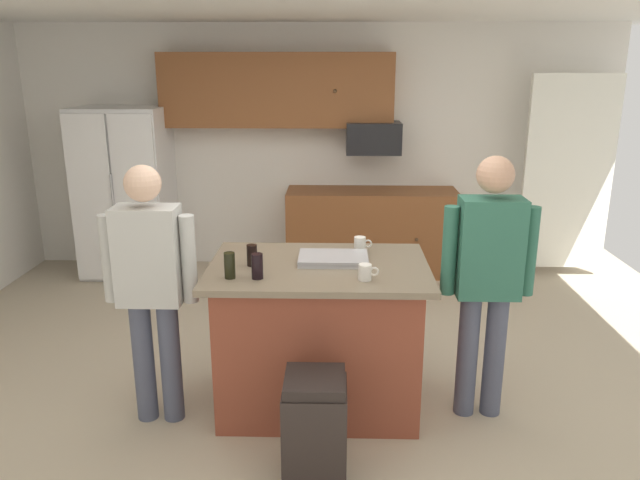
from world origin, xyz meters
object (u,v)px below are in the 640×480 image
refrigerator (126,192)px  mug_blue_stoneware (366,272)px  glass_short_whisky (257,266)px  serving_tray (333,258)px  glass_pilsner (252,255)px  person_elder_center (488,272)px  glass_dark_ale (230,265)px  kitchen_island (319,335)px  mug_ceramic_white (360,244)px  microwave_over_range (373,138)px  trash_bin (315,428)px  person_guest_left (150,280)px

refrigerator → mug_blue_stoneware: (2.40, -2.88, 0.14)m
glass_short_whisky → refrigerator: bearing=121.5°
serving_tray → glass_pilsner: bearing=-169.9°
mug_blue_stoneware → glass_short_whisky: 0.63m
refrigerator → glass_short_whisky: (1.76, -2.87, 0.17)m
refrigerator → person_elder_center: refrigerator is taller
person_elder_center → serving_tray: bearing=-4.2°
person_elder_center → glass_short_whisky: 1.40m
glass_pilsner → glass_dark_ale: bearing=-113.0°
kitchen_island → mug_ceramic_white: size_ratio=11.40×
person_elder_center → microwave_over_range: bearing=-74.0°
mug_blue_stoneware → trash_bin: (-0.28, -0.49, -0.72)m
glass_short_whisky → trash_bin: bearing=-54.4°
mug_ceramic_white → serving_tray: size_ratio=0.28×
glass_dark_ale → mug_ceramic_white: size_ratio=1.28×
kitchen_island → glass_pilsner: (-0.42, -0.03, 0.55)m
kitchen_island → glass_short_whisky: (-0.35, -0.26, 0.56)m
refrigerator → trash_bin: (2.12, -3.37, -0.58)m
glass_pilsner → glass_short_whisky: bearing=-75.1°
refrigerator → kitchen_island: (2.11, -2.61, -0.39)m
mug_ceramic_white → glass_dark_ale: bearing=-145.1°
person_elder_center → glass_short_whisky: person_elder_center is taller
person_elder_center → trash_bin: (-1.03, -0.67, -0.67)m
microwave_over_range → mug_blue_stoneware: 3.03m
person_guest_left → glass_dark_ale: person_guest_left is taller
person_guest_left → glass_pilsner: size_ratio=12.24×
person_elder_center → mug_blue_stoneware: person_elder_center is taller
kitchen_island → person_elder_center: person_elder_center is taller
mug_blue_stoneware → mug_ceramic_white: size_ratio=0.99×
glass_short_whisky → serving_tray: (0.44, 0.33, -0.05)m
kitchen_island → person_guest_left: size_ratio=0.84×
person_guest_left → glass_pilsner: bearing=5.3°
person_elder_center → serving_tray: size_ratio=3.82×
glass_dark_ale → mug_blue_stoneware: (0.80, -0.01, -0.03)m
person_elder_center → glass_short_whisky: (-1.39, -0.17, 0.08)m
microwave_over_range → glass_short_whisky: size_ratio=3.71×
glass_short_whisky → trash_bin: size_ratio=0.25×
refrigerator → person_elder_center: 4.15m
person_guest_left → mug_ceramic_white: size_ratio=13.51×
glass_pilsner → mug_blue_stoneware: size_ratio=1.11×
person_guest_left → glass_short_whisky: person_guest_left is taller
refrigerator → person_guest_left: (1.11, -2.82, 0.06)m
microwave_over_range → refrigerator: bearing=-177.4°
refrigerator → microwave_over_range: 2.66m
microwave_over_range → glass_dark_ale: 3.17m
microwave_over_range → person_guest_left: 3.33m
kitchen_island → glass_pilsner: bearing=-176.2°
refrigerator → microwave_over_range: (2.60, 0.12, 0.57)m
mug_ceramic_white → kitchen_island: bearing=-133.4°
glass_pilsner → serving_tray: bearing=10.1°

